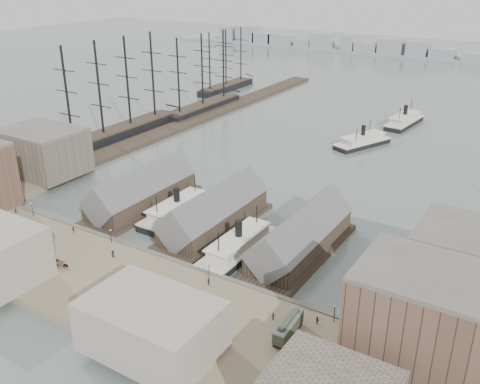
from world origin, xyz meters
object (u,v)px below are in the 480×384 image
Objects in this scene: tram at (288,328)px; horse_cart_left at (36,235)px; horse_cart_right at (203,320)px; ferry_docked_west at (177,210)px; horse_cart_center at (63,265)px.

tram is 72.79m from horse_cart_left.
horse_cart_right is (-15.92, -5.48, -0.95)m from tram.
ferry_docked_west reaches higher than horse_cart_left.
tram is 2.03× the size of horse_cart_right.
horse_cart_center is (-55.32, -5.92, -0.96)m from tram.
ferry_docked_west is 5.55× the size of horse_cart_right.
horse_cart_left is at bearing 176.75° from tram.
horse_cart_right is at bearing -93.75° from horse_cart_center.
horse_cart_left is (-20.50, -32.33, 0.57)m from ferry_docked_west.
tram is 55.65m from horse_cart_center.
horse_cart_center is at bearing -94.49° from ferry_docked_west.
horse_cart_left reaches higher than horse_cart_right.
horse_cart_center is at bearing -176.86° from tram.
horse_cart_center is at bearing -88.56° from horse_cart_left.
horse_cart_left is at bearing 65.82° from horse_cart_center.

